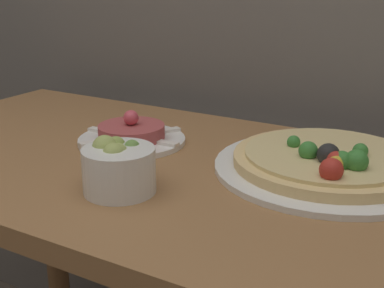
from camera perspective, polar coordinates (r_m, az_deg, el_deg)
dining_table at (r=0.95m, az=0.04°, el=-9.74°), size 1.32×0.62×0.80m
pizza_plate at (r=0.90m, az=14.32°, el=-1.92°), size 0.37×0.37×0.06m
tartare_plate at (r=1.02m, az=-6.45°, el=0.91°), size 0.21×0.20×0.06m
small_bowl at (r=0.80m, az=-7.87°, el=-2.40°), size 0.11×0.11×0.08m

